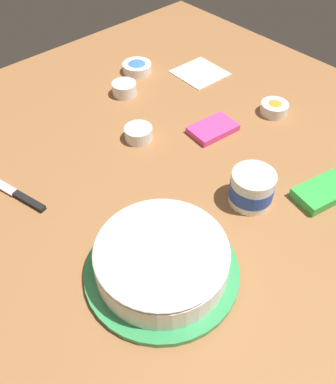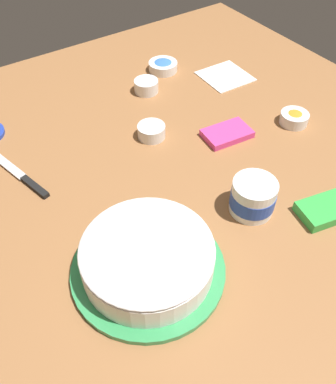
{
  "view_description": "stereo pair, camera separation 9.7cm",
  "coord_description": "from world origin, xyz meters",
  "px_view_note": "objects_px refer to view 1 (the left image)",
  "views": [
    {
      "loc": [
        -0.53,
        -0.57,
        0.74
      ],
      "look_at": [
        -0.08,
        -0.07,
        0.04
      ],
      "focal_mm": 38.73,
      "sensor_mm": 36.0,
      "label": 1
    },
    {
      "loc": [
        -0.45,
        -0.63,
        0.74
      ],
      "look_at": [
        -0.08,
        -0.07,
        0.04
      ],
      "focal_mm": 38.73,
      "sensor_mm": 36.0,
      "label": 2
    }
  ],
  "objects_px": {
    "sprinkle_bowl_blue": "(137,67)",
    "paper_napkin": "(200,72)",
    "frosted_cake": "(162,260)",
    "frosting_tub": "(252,188)",
    "sprinkle_bowl_orange": "(274,108)",
    "sprinkle_bowl_rainbow": "(138,133)",
    "sprinkle_bowl_green": "(124,88)",
    "candy_box_upper": "(323,192)",
    "candy_box_lower": "(213,129)",
    "spreading_knife": "(15,193)"
  },
  "relations": [
    {
      "from": "sprinkle_bowl_orange",
      "to": "candy_box_lower",
      "type": "height_order",
      "value": "sprinkle_bowl_orange"
    },
    {
      "from": "frosting_tub",
      "to": "candy_box_upper",
      "type": "bearing_deg",
      "value": -37.31
    },
    {
      "from": "sprinkle_bowl_green",
      "to": "sprinkle_bowl_orange",
      "type": "xyz_separation_m",
      "value": [
        0.27,
        -0.38,
        -0.0
      ]
    },
    {
      "from": "spreading_knife",
      "to": "sprinkle_bowl_orange",
      "type": "distance_m",
      "value": 0.77
    },
    {
      "from": "sprinkle_bowl_green",
      "to": "sprinkle_bowl_orange",
      "type": "bearing_deg",
      "value": -54.94
    },
    {
      "from": "spreading_knife",
      "to": "sprinkle_bowl_blue",
      "type": "xyz_separation_m",
      "value": [
        0.58,
        0.24,
        0.01
      ]
    },
    {
      "from": "sprinkle_bowl_orange",
      "to": "sprinkle_bowl_rainbow",
      "type": "bearing_deg",
      "value": 154.6
    },
    {
      "from": "sprinkle_bowl_rainbow",
      "to": "paper_napkin",
      "type": "height_order",
      "value": "sprinkle_bowl_rainbow"
    },
    {
      "from": "paper_napkin",
      "to": "sprinkle_bowl_blue",
      "type": "bearing_deg",
      "value": 134.92
    },
    {
      "from": "frosting_tub",
      "to": "spreading_knife",
      "type": "relative_size",
      "value": 0.45
    },
    {
      "from": "sprinkle_bowl_green",
      "to": "sprinkle_bowl_blue",
      "type": "relative_size",
      "value": 0.79
    },
    {
      "from": "sprinkle_bowl_rainbow",
      "to": "paper_napkin",
      "type": "relative_size",
      "value": 0.52
    },
    {
      "from": "frosted_cake",
      "to": "sprinkle_bowl_green",
      "type": "height_order",
      "value": "frosted_cake"
    },
    {
      "from": "frosted_cake",
      "to": "sprinkle_bowl_orange",
      "type": "bearing_deg",
      "value": 17.21
    },
    {
      "from": "sprinkle_bowl_green",
      "to": "paper_napkin",
      "type": "xyz_separation_m",
      "value": [
        0.26,
        -0.07,
        -0.02
      ]
    },
    {
      "from": "spreading_knife",
      "to": "sprinkle_bowl_orange",
      "type": "bearing_deg",
      "value": -16.2
    },
    {
      "from": "candy_box_lower",
      "to": "paper_napkin",
      "type": "height_order",
      "value": "candy_box_lower"
    },
    {
      "from": "sprinkle_bowl_orange",
      "to": "frosting_tub",
      "type": "bearing_deg",
      "value": -150.96
    },
    {
      "from": "frosted_cake",
      "to": "sprinkle_bowl_blue",
      "type": "height_order",
      "value": "frosted_cake"
    },
    {
      "from": "spreading_knife",
      "to": "sprinkle_bowl_rainbow",
      "type": "relative_size",
      "value": 3.01
    },
    {
      "from": "sprinkle_bowl_rainbow",
      "to": "candy_box_upper",
      "type": "height_order",
      "value": "sprinkle_bowl_rainbow"
    },
    {
      "from": "frosted_cake",
      "to": "candy_box_lower",
      "type": "relative_size",
      "value": 2.41
    },
    {
      "from": "sprinkle_bowl_green",
      "to": "sprinkle_bowl_rainbow",
      "type": "relative_size",
      "value": 0.98
    },
    {
      "from": "frosting_tub",
      "to": "sprinkle_bowl_blue",
      "type": "height_order",
      "value": "frosting_tub"
    },
    {
      "from": "frosted_cake",
      "to": "sprinkle_bowl_green",
      "type": "xyz_separation_m",
      "value": [
        0.35,
        0.57,
        -0.02
      ]
    },
    {
      "from": "spreading_knife",
      "to": "sprinkle_bowl_green",
      "type": "bearing_deg",
      "value": 19.51
    },
    {
      "from": "spreading_knife",
      "to": "paper_napkin",
      "type": "distance_m",
      "value": 0.74
    },
    {
      "from": "sprinkle_bowl_blue",
      "to": "candy_box_upper",
      "type": "height_order",
      "value": "sprinkle_bowl_blue"
    },
    {
      "from": "frosting_tub",
      "to": "sprinkle_bowl_orange",
      "type": "relative_size",
      "value": 1.29
    },
    {
      "from": "candy_box_lower",
      "to": "sprinkle_bowl_rainbow",
      "type": "bearing_deg",
      "value": 152.65
    },
    {
      "from": "frosted_cake",
      "to": "sprinkle_bowl_orange",
      "type": "distance_m",
      "value": 0.65
    },
    {
      "from": "candy_box_lower",
      "to": "candy_box_upper",
      "type": "relative_size",
      "value": 0.93
    },
    {
      "from": "spreading_knife",
      "to": "sprinkle_bowl_green",
      "type": "height_order",
      "value": "sprinkle_bowl_green"
    },
    {
      "from": "frosting_tub",
      "to": "sprinkle_bowl_rainbow",
      "type": "height_order",
      "value": "frosting_tub"
    },
    {
      "from": "frosted_cake",
      "to": "sprinkle_bowl_rainbow",
      "type": "height_order",
      "value": "frosted_cake"
    },
    {
      "from": "sprinkle_bowl_green",
      "to": "candy_box_upper",
      "type": "xyz_separation_m",
      "value": [
        0.08,
        -0.67,
        -0.01
      ]
    },
    {
      "from": "candy_box_upper",
      "to": "paper_napkin",
      "type": "bearing_deg",
      "value": 84.87
    },
    {
      "from": "sprinkle_bowl_green",
      "to": "sprinkle_bowl_orange",
      "type": "relative_size",
      "value": 0.94
    },
    {
      "from": "candy_box_upper",
      "to": "sprinkle_bowl_orange",
      "type": "bearing_deg",
      "value": 69.4
    },
    {
      "from": "sprinkle_bowl_orange",
      "to": "paper_napkin",
      "type": "distance_m",
      "value": 0.31
    },
    {
      "from": "sprinkle_bowl_blue",
      "to": "candy_box_upper",
      "type": "bearing_deg",
      "value": -92.64
    },
    {
      "from": "sprinkle_bowl_blue",
      "to": "paper_napkin",
      "type": "height_order",
      "value": "sprinkle_bowl_blue"
    },
    {
      "from": "candy_box_lower",
      "to": "candy_box_upper",
      "type": "xyz_separation_m",
      "value": [
        0.01,
        -0.35,
        0.0
      ]
    },
    {
      "from": "frosting_tub",
      "to": "candy_box_lower",
      "type": "xyz_separation_m",
      "value": [
        0.13,
        0.24,
        -0.03
      ]
    },
    {
      "from": "frosting_tub",
      "to": "candy_box_lower",
      "type": "height_order",
      "value": "frosting_tub"
    },
    {
      "from": "spreading_knife",
      "to": "sprinkle_bowl_green",
      "type": "xyz_separation_m",
      "value": [
        0.47,
        0.17,
        0.02
      ]
    },
    {
      "from": "spreading_knife",
      "to": "paper_napkin",
      "type": "height_order",
      "value": "spreading_knife"
    },
    {
      "from": "frosting_tub",
      "to": "sprinkle_bowl_rainbow",
      "type": "bearing_deg",
      "value": 97.48
    },
    {
      "from": "sprinkle_bowl_orange",
      "to": "sprinkle_bowl_blue",
      "type": "height_order",
      "value": "sprinkle_bowl_orange"
    },
    {
      "from": "frosted_cake",
      "to": "sprinkle_bowl_orange",
      "type": "height_order",
      "value": "frosted_cake"
    }
  ]
}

